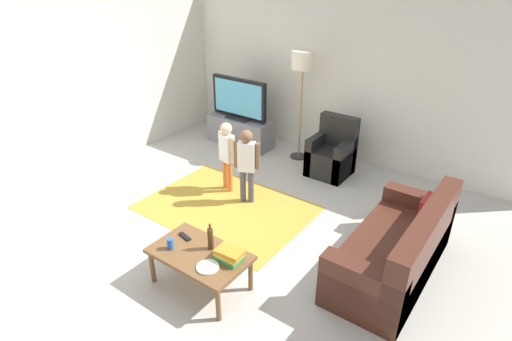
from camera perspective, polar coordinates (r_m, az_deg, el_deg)
ground at (r=5.23m, az=-3.93°, el=-8.80°), size 7.80×7.80×0.00m
wall_back at (r=7.00m, az=11.95°, el=12.47°), size 6.00×0.12×2.70m
wall_left at (r=6.82m, az=-24.45°, el=10.24°), size 0.12×6.00×2.70m
area_rug at (r=5.75m, az=-4.04°, el=-5.04°), size 2.20×1.60×0.01m
tv_stand at (r=7.56m, az=-2.13°, el=5.31°), size 1.20×0.44×0.50m
tv at (r=7.34m, az=-2.32°, el=9.63°), size 1.10×0.28×0.71m
couch at (r=4.73m, az=18.85°, el=-10.47°), size 0.80×1.80×0.86m
armchair at (r=6.62m, az=10.28°, el=2.03°), size 0.60×0.60×0.90m
floor_lamp at (r=6.68m, az=6.38°, el=13.91°), size 0.36×0.36×1.78m
child_near_tv at (r=5.90m, az=-3.97°, el=2.70°), size 0.34×0.18×1.04m
child_center at (r=5.59m, az=-1.27°, el=1.45°), size 0.33×0.21×1.06m
coffee_table at (r=4.34m, az=-7.63°, el=-11.47°), size 1.00×0.60×0.42m
book_stack at (r=4.17m, az=-3.62°, el=-11.31°), size 0.28×0.20×0.12m
bottle at (r=4.28m, az=-6.18°, el=-9.14°), size 0.06×0.06×0.30m
tv_remote at (r=4.54m, az=-9.61°, el=-8.79°), size 0.18×0.08×0.02m
soda_can at (r=4.38m, az=-11.52°, el=-9.68°), size 0.07×0.07×0.12m
plate at (r=4.12m, az=-6.55°, el=-12.87°), size 0.22×0.22×0.02m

